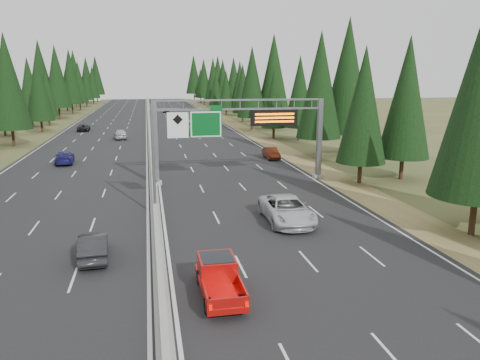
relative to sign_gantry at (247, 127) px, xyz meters
name	(u,v)px	position (x,y,z in m)	size (l,w,h in m)	color
road	(149,131)	(-8.92, 45.12, -5.23)	(32.00, 260.00, 0.08)	black
shoulder_right	(243,129)	(8.88, 45.12, -5.24)	(3.60, 260.00, 0.06)	olive
shoulder_left	(48,133)	(-26.72, 45.12, -5.24)	(3.60, 260.00, 0.06)	#3B4620
median_barrier	(149,129)	(-8.92, 45.12, -4.85)	(0.70, 260.00, 0.85)	gray
sign_gantry	(247,127)	(0.00, 0.00, 0.00)	(16.75, 0.98, 7.80)	slate
hov_sign_pole	(161,152)	(-8.33, -9.92, -0.54)	(2.80, 0.50, 8.00)	slate
tree_row_right	(284,82)	(13.27, 33.16, 3.86)	(11.94, 242.50, 18.94)	black
tree_row_left	(18,81)	(-30.99, 45.47, 3.84)	(11.75, 241.79, 18.57)	black
silver_minivan	(287,210)	(-0.03, -13.39, -4.31)	(2.92, 6.32, 1.76)	silver
red_pickup	(218,274)	(-6.28, -23.15, -4.30)	(1.76, 4.93, 1.61)	black
car_ahead_green	(184,130)	(-2.98, 38.33, -4.44)	(1.77, 4.41, 1.50)	#12532C
car_ahead_dkred	(271,153)	(5.55, 11.77, -4.52)	(1.41, 4.05, 1.33)	#531C0B
car_ahead_dkgrey	(175,119)	(-3.20, 61.66, -4.44)	(2.09, 5.15, 1.50)	black
car_ahead_white	(187,120)	(-0.87, 57.49, -4.43)	(2.52, 5.47, 1.52)	#B2B2B2
car_ahead_far	(166,110)	(-4.03, 90.16, -4.53)	(1.55, 3.84, 1.31)	black
car_onc_near	(93,246)	(-12.42, -17.71, -4.48)	(1.50, 4.31, 1.42)	black
car_onc_blue	(65,157)	(-18.80, 13.07, -4.48)	(1.99, 4.89, 1.42)	navy
car_onc_white	(120,134)	(-13.60, 34.32, -4.38)	(1.91, 4.75, 1.62)	#B3B3B3
car_onc_far	(84,127)	(-20.89, 47.58, -4.55)	(2.13, 4.61, 1.28)	black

